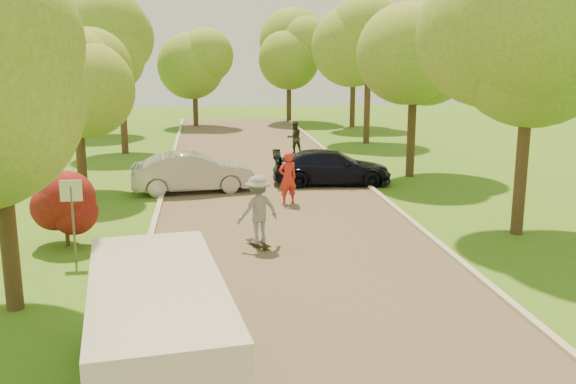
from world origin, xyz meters
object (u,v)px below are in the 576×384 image
minivan (158,333)px  skateboarder (258,209)px  person_striped (288,178)px  person_olive (294,138)px  street_sign (72,204)px  silver_sedan (193,172)px  dark_sedan (332,167)px  longboard (258,243)px

minivan → skateboarder: bearing=66.1°
person_striped → person_olive: size_ratio=1.11×
street_sign → silver_sedan: street_sign is taller
dark_sedan → person_striped: 3.90m
dark_sedan → skateboarder: bearing=161.0°
silver_sedan → person_olive: 10.18m
street_sign → dark_sedan: (8.51, 8.81, -0.86)m
minivan → person_olive: 24.33m
skateboarder → dark_sedan: bearing=-139.0°
dark_sedan → person_striped: person_striped is taller
silver_sedan → person_striped: (3.37, -2.46, 0.17)m
dark_sedan → person_olive: size_ratio=2.84×
silver_sedan → person_striped: person_striped is taller
silver_sedan → longboard: silver_sedan is taller
longboard → dark_sedan: bearing=-139.0°
silver_sedan → dark_sedan: silver_sedan is taller
minivan → longboard: 7.92m
skateboarder → person_olive: skateboarder is taller
silver_sedan → person_striped: bearing=-133.1°
person_olive → silver_sedan: bearing=46.6°
person_striped → person_olive: bearing=-116.6°
street_sign → skateboarder: bearing=8.0°
street_sign → person_olive: street_sign is taller
minivan → person_olive: bearing=69.4°
silver_sedan → skateboarder: 7.65m
longboard → skateboarder: skateboarder is taller
longboard → skateboarder: bearing=-114.6°
dark_sedan → minivan: bearing=164.8°
silver_sedan → longboard: bearing=-172.6°
person_olive → longboard: bearing=65.8°
person_olive → minivan: bearing=64.2°
dark_sedan → person_striped: (-2.23, -3.20, 0.24)m
silver_sedan → dark_sedan: bearing=-89.6°
minivan → person_olive: (5.50, 23.70, -0.17)m
silver_sedan → longboard: size_ratio=4.64×
dark_sedan → person_olive: (-0.41, 8.02, 0.15)m
minivan → dark_sedan: size_ratio=1.13×
street_sign → person_olive: (8.10, 16.83, -0.72)m
street_sign → skateboarder: size_ratio=1.14×
street_sign → minivan: (2.59, -6.87, -0.54)m
minivan → longboard: size_ratio=5.40×
skateboarder → person_striped: bearing=-131.2°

